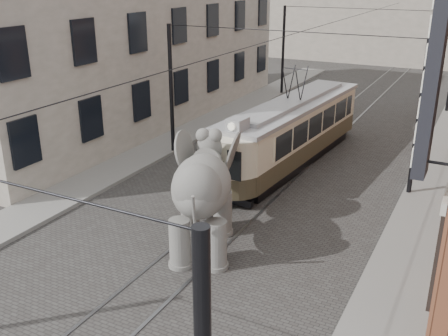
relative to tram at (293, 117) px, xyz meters
The scene contains 8 objects.
ground 7.66m from the tram, 88.91° to the right, with size 120.00×120.00×0.00m, color #3A3836.
tram_rails 7.66m from the tram, 88.91° to the right, with size 1.54×80.00×0.02m, color slate, non-canonical shape.
sidewalk_right 9.80m from the tram, 50.12° to the right, with size 2.00×60.00×0.15m, color slate.
sidewalk_left 9.94m from the tram, 130.87° to the right, with size 2.00×60.00×0.15m, color slate.
stucco_building 11.54m from the tram, 166.29° to the left, with size 7.00×24.00×10.00m, color gray.
catenary 2.50m from the tram, 91.46° to the right, with size 11.00×30.20×6.00m, color black, non-canonical shape.
tram is the anchor object (origin of this frame).
elephant 8.63m from the tram, 88.10° to the right, with size 3.00×5.45×3.34m, color #5E5B56, non-canonical shape.
Camera 1 is at (7.34, -13.66, 8.19)m, focal length 41.58 mm.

